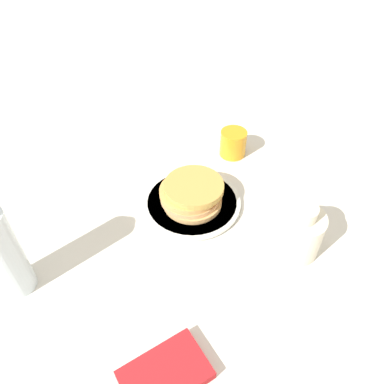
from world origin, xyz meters
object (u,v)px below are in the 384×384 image
Objects in this scene: pancake_stack at (191,194)px; plate at (192,202)px; water_bottle_near at (3,254)px; juice_glass at (233,143)px; cream_jug at (297,232)px.

plate is at bearing 42.09° from pancake_stack.
water_bottle_near reaches higher than pancake_stack.
pancake_stack is at bearing 10.29° from water_bottle_near.
plate is 3.23× the size of juice_glass.
water_bottle_near is at bearing -169.49° from plate.
pancake_stack is at bearing -142.15° from juice_glass.
juice_glass is at bearing 37.85° from pancake_stack.
juice_glass is 0.60m from water_bottle_near.
juice_glass is 0.33m from cream_jug.
cream_jug is at bearing -53.71° from plate.
cream_jug is 0.59× the size of water_bottle_near.
pancake_stack is 2.09× the size of juice_glass.
juice_glass reaches higher than pancake_stack.
water_bottle_near is (-0.38, -0.07, 0.06)m from pancake_stack.
plate is 1.07× the size of water_bottle_near.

